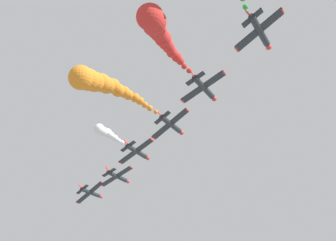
{
  "coord_description": "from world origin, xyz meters",
  "views": [
    {
      "loc": [
        41.5,
        -89.8,
        28.44
      ],
      "look_at": [
        0.0,
        0.0,
        67.35
      ],
      "focal_mm": 54.73,
      "sensor_mm": 36.0,
      "label": 1
    }
  ],
  "objects_px": {
    "airplane_left_inner": "(118,176)",
    "airplane_right_inner": "(137,152)",
    "airplane_left_outer": "(171,124)",
    "airplane_trailing": "(260,31)",
    "airplane_right_outer": "(204,88)",
    "airplane_lead": "(91,193)"
  },
  "relations": [
    {
      "from": "airplane_left_inner",
      "to": "airplane_right_outer",
      "type": "bearing_deg",
      "value": -40.23
    },
    {
      "from": "airplane_right_outer",
      "to": "airplane_trailing",
      "type": "bearing_deg",
      "value": -37.93
    },
    {
      "from": "airplane_left_outer",
      "to": "airplane_right_inner",
      "type": "bearing_deg",
      "value": 146.25
    },
    {
      "from": "airplane_trailing",
      "to": "airplane_left_inner",
      "type": "bearing_deg",
      "value": 140.39
    },
    {
      "from": "airplane_lead",
      "to": "airplane_left_inner",
      "type": "distance_m",
      "value": 16.49
    },
    {
      "from": "airplane_left_inner",
      "to": "airplane_right_inner",
      "type": "height_order",
      "value": "airplane_right_inner"
    },
    {
      "from": "airplane_trailing",
      "to": "airplane_left_outer",
      "type": "bearing_deg",
      "value": 139.99
    },
    {
      "from": "airplane_lead",
      "to": "airplane_right_outer",
      "type": "xyz_separation_m",
      "value": [
        49.41,
        -39.03,
        6.34
      ]
    },
    {
      "from": "airplane_right_inner",
      "to": "airplane_right_outer",
      "type": "distance_m",
      "value": 30.57
    },
    {
      "from": "airplane_left_inner",
      "to": "airplane_right_inner",
      "type": "distance_m",
      "value": 16.4
    },
    {
      "from": "airplane_left_inner",
      "to": "airplane_left_outer",
      "type": "relative_size",
      "value": 1.0
    },
    {
      "from": "airplane_lead",
      "to": "airplane_right_outer",
      "type": "height_order",
      "value": "airplane_right_outer"
    },
    {
      "from": "airplane_left_outer",
      "to": "airplane_right_outer",
      "type": "xyz_separation_m",
      "value": [
        11.43,
        -10.41,
        1.8
      ]
    },
    {
      "from": "airplane_lead",
      "to": "airplane_left_inner",
      "type": "height_order",
      "value": "airplane_left_inner"
    },
    {
      "from": "airplane_left_inner",
      "to": "airplane_left_outer",
      "type": "height_order",
      "value": "airplane_left_outer"
    },
    {
      "from": "airplane_right_inner",
      "to": "airplane_trailing",
      "type": "distance_m",
      "value": 48.08
    },
    {
      "from": "airplane_lead",
      "to": "airplane_right_inner",
      "type": "height_order",
      "value": "airplane_right_inner"
    },
    {
      "from": "airplane_left_inner",
      "to": "airplane_right_outer",
      "type": "height_order",
      "value": "airplane_right_outer"
    },
    {
      "from": "airplane_left_inner",
      "to": "airplane_trailing",
      "type": "height_order",
      "value": "airplane_trailing"
    },
    {
      "from": "airplane_right_inner",
      "to": "airplane_left_outer",
      "type": "distance_m",
      "value": 15.09
    },
    {
      "from": "airplane_left_outer",
      "to": "airplane_right_outer",
      "type": "relative_size",
      "value": 1.0
    },
    {
      "from": "airplane_right_inner",
      "to": "airplane_trailing",
      "type": "relative_size",
      "value": 1.0
    }
  ]
}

